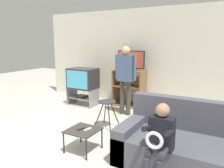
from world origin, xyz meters
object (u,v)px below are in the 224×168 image
object	(u,v)px
tv_stand	(83,96)
couch	(188,146)
television_main	(83,78)
media_shelf	(129,87)
snack_table	(83,132)
remote_control_white	(88,129)
person_seated_child	(160,138)
television_flat	(131,61)
remote_control_black	(81,129)
folding_stool	(107,106)
person_standing_adult	(125,74)

from	to	relation	value
tv_stand	couch	bearing A→B (deg)	-29.07
television_main	media_shelf	size ratio (longest dim) A/B	0.76
media_shelf	snack_table	xyz separation A→B (m)	(0.44, -2.67, -0.18)
remote_control_white	couch	bearing A→B (deg)	28.71
couch	person_seated_child	xyz separation A→B (m)	(-0.24, -0.57, 0.30)
television_flat	remote_control_black	world-z (taller)	television_flat
remote_control_black	person_seated_child	size ratio (longest dim) A/B	0.14
tv_stand	person_seated_child	bearing A→B (deg)	-38.62
television_flat	folding_stool	distance (m)	1.82
remote_control_black	couch	world-z (taller)	couch
tv_stand	person_seated_child	world-z (taller)	person_seated_child
remote_control_black	couch	xyz separation A→B (m)	(1.56, 0.39, -0.08)
television_flat	media_shelf	bearing A→B (deg)	-177.85
person_seated_child	person_standing_adult	bearing A→B (deg)	125.00
remote_control_white	couch	size ratio (longest dim) A/B	0.08
tv_stand	person_standing_adult	size ratio (longest dim) A/B	0.49
television_flat	remote_control_white	xyz separation A→B (m)	(0.47, -2.65, -0.86)
tv_stand	couch	xyz separation A→B (m)	(3.13, -1.74, 0.05)
tv_stand	folding_stool	bearing A→B (deg)	-37.25
folding_stool	remote_control_white	bearing A→B (deg)	-76.50
tv_stand	media_shelf	size ratio (longest dim) A/B	0.81
tv_stand	remote_control_white	distance (m)	2.68
media_shelf	television_flat	size ratio (longest dim) A/B	1.30
snack_table	remote_control_white	xyz separation A→B (m)	(0.07, 0.03, 0.05)
person_seated_child	folding_stool	bearing A→B (deg)	140.09
folding_stool	remote_control_black	distance (m)	1.05
television_flat	folding_stool	bearing A→B (deg)	-82.09
remote_control_white	person_seated_child	world-z (taller)	person_seated_child
tv_stand	person_seated_child	size ratio (longest dim) A/B	0.80
tv_stand	remote_control_white	bearing A→B (deg)	-51.47
television_main	media_shelf	xyz separation A→B (m)	(1.14, 0.55, -0.24)
media_shelf	remote_control_black	size ratio (longest dim) A/B	6.87
television_flat	remote_control_white	size ratio (longest dim) A/B	5.30
remote_control_white	person_seated_child	bearing A→B (deg)	5.07
television_main	media_shelf	world-z (taller)	television_main
television_main	remote_control_white	bearing A→B (deg)	-51.82
remote_control_white	tv_stand	bearing A→B (deg)	143.48
tv_stand	television_flat	bearing A→B (deg)	24.75
media_shelf	snack_table	size ratio (longest dim) A/B	2.06
folding_stool	remote_control_black	xyz separation A→B (m)	(0.14, -1.04, -0.09)
person_standing_adult	person_seated_child	distance (m)	2.64
television_main	tv_stand	bearing A→B (deg)	174.98
tv_stand	snack_table	bearing A→B (deg)	-53.04
television_flat	person_standing_adult	distance (m)	0.79
television_flat	person_standing_adult	xyz separation A→B (m)	(0.19, -0.72, -0.24)
snack_table	couch	size ratio (longest dim) A/B	0.26
person_standing_adult	snack_table	bearing A→B (deg)	-84.04
tv_stand	remote_control_black	xyz separation A→B (m)	(1.56, -2.13, 0.14)
media_shelf	couch	world-z (taller)	media_shelf
remote_control_black	person_standing_adult	world-z (taller)	person_standing_adult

